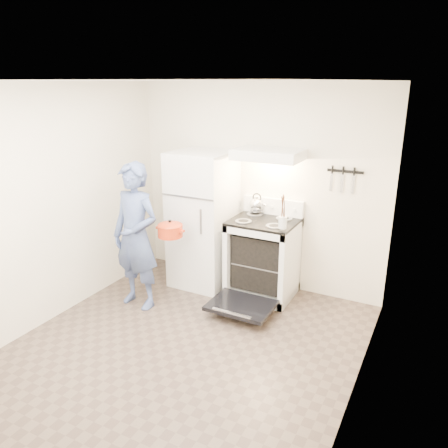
{
  "coord_description": "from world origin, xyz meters",
  "views": [
    {
      "loc": [
        2.05,
        -3.04,
        2.49
      ],
      "look_at": [
        -0.05,
        1.0,
        1.0
      ],
      "focal_mm": 35.0,
      "sensor_mm": 36.0,
      "label": 1
    }
  ],
  "objects_px": {
    "refrigerator": "(203,219)",
    "stove_body": "(263,259)",
    "tea_kettle": "(257,204)",
    "dutch_oven": "(170,231)",
    "person": "(136,237)"
  },
  "relations": [
    {
      "from": "tea_kettle",
      "to": "refrigerator",
      "type": "bearing_deg",
      "value": -159.26
    },
    {
      "from": "tea_kettle",
      "to": "person",
      "type": "xyz_separation_m",
      "value": [
        -0.99,
        -1.11,
        -0.24
      ]
    },
    {
      "from": "stove_body",
      "to": "tea_kettle",
      "type": "height_order",
      "value": "tea_kettle"
    },
    {
      "from": "stove_body",
      "to": "tea_kettle",
      "type": "xyz_separation_m",
      "value": [
        -0.19,
        0.21,
        0.62
      ]
    },
    {
      "from": "refrigerator",
      "to": "dutch_oven",
      "type": "xyz_separation_m",
      "value": [
        -0.04,
        -0.66,
        0.04
      ]
    },
    {
      "from": "refrigerator",
      "to": "stove_body",
      "type": "xyz_separation_m",
      "value": [
        0.81,
        0.02,
        -0.39
      ]
    },
    {
      "from": "stove_body",
      "to": "person",
      "type": "relative_size",
      "value": 0.55
    },
    {
      "from": "person",
      "to": "dutch_oven",
      "type": "height_order",
      "value": "person"
    },
    {
      "from": "tea_kettle",
      "to": "dutch_oven",
      "type": "distance_m",
      "value": 1.13
    },
    {
      "from": "stove_body",
      "to": "tea_kettle",
      "type": "bearing_deg",
      "value": 131.44
    },
    {
      "from": "stove_body",
      "to": "dutch_oven",
      "type": "height_order",
      "value": "dutch_oven"
    },
    {
      "from": "tea_kettle",
      "to": "person",
      "type": "height_order",
      "value": "person"
    },
    {
      "from": "refrigerator",
      "to": "person",
      "type": "height_order",
      "value": "refrigerator"
    },
    {
      "from": "stove_body",
      "to": "dutch_oven",
      "type": "relative_size",
      "value": 2.61
    },
    {
      "from": "dutch_oven",
      "to": "stove_body",
      "type": "bearing_deg",
      "value": 39.06
    }
  ]
}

